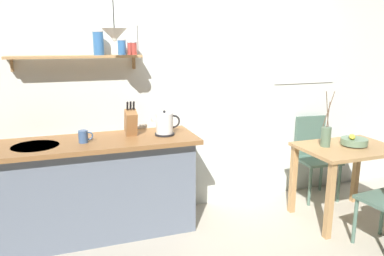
% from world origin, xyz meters
% --- Properties ---
extents(ground_plane, '(14.00, 14.00, 0.00)m').
position_xyz_m(ground_plane, '(0.00, 0.00, 0.00)').
color(ground_plane, '#BCB29E').
extents(back_wall, '(6.80, 0.11, 2.70)m').
position_xyz_m(back_wall, '(0.21, 0.65, 1.35)').
color(back_wall, silver).
rests_on(back_wall, ground_plane).
extents(kitchen_counter, '(1.83, 0.63, 0.90)m').
position_xyz_m(kitchen_counter, '(-1.00, 0.32, 0.45)').
color(kitchen_counter, slate).
rests_on(kitchen_counter, ground_plane).
extents(wall_shelf, '(1.13, 0.20, 0.34)m').
position_xyz_m(wall_shelf, '(-0.95, 0.49, 1.64)').
color(wall_shelf, tan).
extents(dining_table, '(0.90, 0.66, 0.75)m').
position_xyz_m(dining_table, '(1.35, -0.16, 0.61)').
color(dining_table, tan).
rests_on(dining_table, ground_plane).
extents(dining_chair_far, '(0.45, 0.43, 0.91)m').
position_xyz_m(dining_chair_far, '(1.42, 0.42, 0.51)').
color(dining_chair_far, '#4C6B5B').
rests_on(dining_chair_far, ground_plane).
extents(fruit_bowl, '(0.25, 0.25, 0.11)m').
position_xyz_m(fruit_bowl, '(1.42, -0.16, 0.79)').
color(fruit_bowl, slate).
rests_on(fruit_bowl, dining_table).
extents(twig_vase, '(0.10, 0.09, 0.54)m').
position_xyz_m(twig_vase, '(1.14, -0.09, 0.85)').
color(twig_vase, '#567056').
rests_on(twig_vase, dining_table).
extents(electric_kettle, '(0.26, 0.18, 0.23)m').
position_xyz_m(electric_kettle, '(-0.35, 0.28, 1.00)').
color(electric_kettle, black).
rests_on(electric_kettle, kitchen_counter).
extents(knife_block, '(0.10, 0.19, 0.32)m').
position_xyz_m(knife_block, '(-0.65, 0.36, 1.02)').
color(knife_block, '#9E6B3D').
rests_on(knife_block, kitchen_counter).
extents(coffee_mug_by_sink, '(0.12, 0.08, 0.11)m').
position_xyz_m(coffee_mug_by_sink, '(-1.07, 0.25, 0.95)').
color(coffee_mug_by_sink, '#3D5B89').
rests_on(coffee_mug_by_sink, kitchen_counter).
extents(pendant_lamp, '(0.20, 0.20, 0.62)m').
position_xyz_m(pendant_lamp, '(-0.79, 0.15, 1.79)').
color(pendant_lamp, black).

